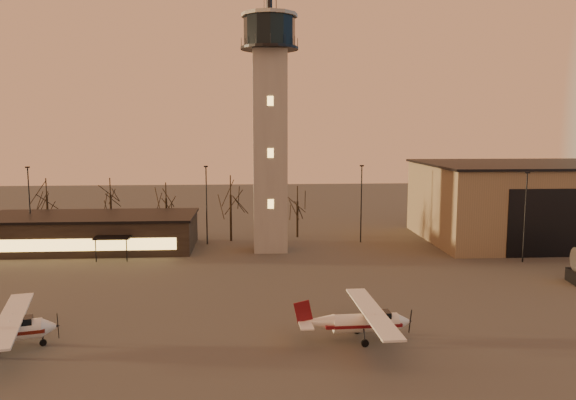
{
  "coord_description": "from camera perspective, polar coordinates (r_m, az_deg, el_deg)",
  "views": [
    {
      "loc": [
        -2.33,
        -37.5,
        15.01
      ],
      "look_at": [
        1.04,
        13.0,
        8.41
      ],
      "focal_mm": 35.0,
      "sensor_mm": 36.0,
      "label": 1
    }
  ],
  "objects": [
    {
      "name": "cessna_front",
      "position": [
        41.07,
        8.03,
        -12.52
      ],
      "size": [
        8.79,
        11.11,
        3.07
      ],
      "rotation": [
        0.0,
        0.0,
        0.03
      ],
      "color": "silver",
      "rests_on": "ground"
    },
    {
      "name": "control_tower",
      "position": [
        67.55,
        -1.86,
        8.54
      ],
      "size": [
        6.8,
        6.8,
        32.6
      ],
      "color": "gray",
      "rests_on": "ground"
    },
    {
      "name": "tree_row",
      "position": [
        78.02,
        -12.17,
        0.58
      ],
      "size": [
        37.2,
        9.2,
        8.8
      ],
      "color": "black",
      "rests_on": "ground"
    },
    {
      "name": "hangar",
      "position": [
        81.7,
        24.19,
        -0.16
      ],
      "size": [
        30.6,
        20.6,
        10.3
      ],
      "color": "#806E54",
      "rests_on": "ground"
    },
    {
      "name": "ground",
      "position": [
        40.46,
        -0.25,
        -14.35
      ],
      "size": [
        220.0,
        220.0,
        0.0
      ],
      "primitive_type": "plane",
      "color": "#42403D",
      "rests_on": "ground"
    },
    {
      "name": "terminal",
      "position": [
        73.34,
        -19.34,
        -3.09
      ],
      "size": [
        25.4,
        12.2,
        4.3
      ],
      "color": "black",
      "rests_on": "ground"
    },
    {
      "name": "cessna_rear",
      "position": [
        43.38,
        -26.77,
        -12.09
      ],
      "size": [
        9.37,
        11.69,
        3.23
      ],
      "rotation": [
        0.0,
        0.0,
        0.25
      ],
      "color": "silver",
      "rests_on": "ground"
    },
    {
      "name": "light_poles",
      "position": [
        69.23,
        -1.44,
        -0.55
      ],
      "size": [
        58.5,
        12.25,
        10.14
      ],
      "color": "black",
      "rests_on": "ground"
    }
  ]
}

